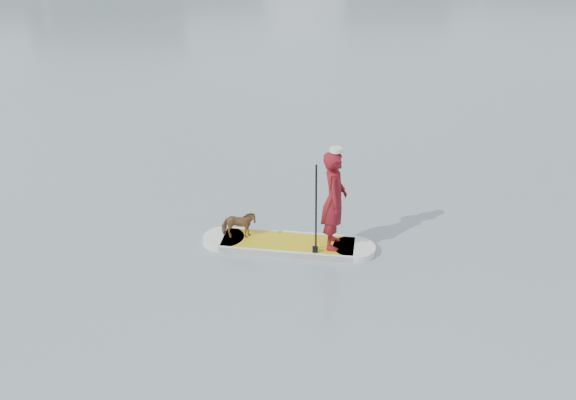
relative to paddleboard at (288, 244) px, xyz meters
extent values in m
plane|color=slate|center=(-0.41, -0.33, -0.06)|extent=(140.00, 140.00, 0.00)
cube|color=gold|center=(0.00, 0.00, 0.00)|extent=(2.62, 1.44, 0.12)
cylinder|color=silver|center=(-1.20, 0.34, 0.00)|extent=(0.80, 0.80, 0.12)
cylinder|color=silver|center=(1.20, -0.34, 0.00)|extent=(0.80, 0.80, 0.12)
cube|color=silver|center=(0.10, 0.36, 0.00)|extent=(2.42, 0.73, 0.12)
cube|color=silver|center=(-0.10, -0.36, 0.00)|extent=(2.42, 0.73, 0.12)
imported|color=maroon|center=(0.81, -0.23, 1.00)|extent=(0.60, 0.78, 1.89)
cylinder|color=silver|center=(0.81, -0.23, 1.98)|extent=(0.22, 0.22, 0.07)
imported|color=#55361D|center=(-0.91, 0.25, 0.34)|extent=(0.68, 0.34, 0.55)
cylinder|color=black|center=(0.44, -0.46, 0.94)|extent=(0.11, 0.30, 1.89)
cube|color=black|center=(0.44, -0.46, 0.04)|extent=(0.10, 0.05, 0.32)
camera|label=1|loc=(-1.30, -10.32, 6.31)|focal=40.00mm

